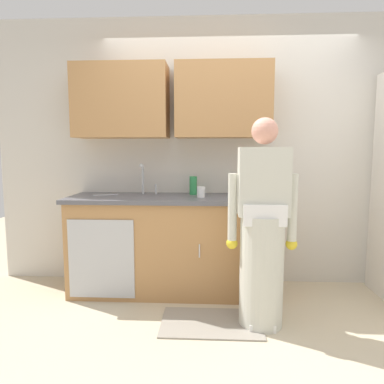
{
  "coord_description": "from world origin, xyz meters",
  "views": [
    {
      "loc": [
        -0.17,
        -2.57,
        1.37
      ],
      "look_at": [
        -0.34,
        0.55,
        1.0
      ],
      "focal_mm": 32.31,
      "sensor_mm": 36.0,
      "label": 1
    }
  ],
  "objects_px": {
    "sink": "(144,197)",
    "bottle_dish_liquid": "(193,185)",
    "person_at_sink": "(262,239)",
    "bottle_cleaner_spray": "(256,182)",
    "cup_by_sink": "(201,192)",
    "knife_on_counter": "(106,195)",
    "bottle_soap": "(245,184)",
    "sponge": "(236,193)"
  },
  "relations": [
    {
      "from": "knife_on_counter",
      "to": "sink",
      "type": "bearing_deg",
      "value": 148.5
    },
    {
      "from": "person_at_sink",
      "to": "cup_by_sink",
      "type": "bearing_deg",
      "value": 130.36
    },
    {
      "from": "sponge",
      "to": "sink",
      "type": "bearing_deg",
      "value": -170.97
    },
    {
      "from": "person_at_sink",
      "to": "bottle_cleaner_spray",
      "type": "relative_size",
      "value": 6.66
    },
    {
      "from": "bottle_dish_liquid",
      "to": "knife_on_counter",
      "type": "relative_size",
      "value": 0.76
    },
    {
      "from": "sink",
      "to": "cup_by_sink",
      "type": "xyz_separation_m",
      "value": [
        0.55,
        -0.07,
        0.06
      ]
    },
    {
      "from": "person_at_sink",
      "to": "bottle_cleaner_spray",
      "type": "height_order",
      "value": "person_at_sink"
    },
    {
      "from": "sink",
      "to": "knife_on_counter",
      "type": "xyz_separation_m",
      "value": [
        -0.39,
        0.05,
        0.02
      ]
    },
    {
      "from": "person_at_sink",
      "to": "sponge",
      "type": "relative_size",
      "value": 14.73
    },
    {
      "from": "cup_by_sink",
      "to": "sponge",
      "type": "height_order",
      "value": "cup_by_sink"
    },
    {
      "from": "cup_by_sink",
      "to": "knife_on_counter",
      "type": "bearing_deg",
      "value": 172.85
    },
    {
      "from": "person_at_sink",
      "to": "sponge",
      "type": "xyz_separation_m",
      "value": [
        -0.14,
        0.78,
        0.26
      ]
    },
    {
      "from": "sink",
      "to": "bottle_dish_liquid",
      "type": "xyz_separation_m",
      "value": [
        0.47,
        0.14,
        0.11
      ]
    },
    {
      "from": "sink",
      "to": "knife_on_counter",
      "type": "height_order",
      "value": "sink"
    },
    {
      "from": "sink",
      "to": "bottle_cleaner_spray",
      "type": "distance_m",
      "value": 1.12
    },
    {
      "from": "bottle_cleaner_spray",
      "to": "cup_by_sink",
      "type": "xyz_separation_m",
      "value": [
        -0.54,
        -0.24,
        -0.07
      ]
    },
    {
      "from": "sink",
      "to": "cup_by_sink",
      "type": "height_order",
      "value": "sink"
    },
    {
      "from": "person_at_sink",
      "to": "bottle_soap",
      "type": "relative_size",
      "value": 7.91
    },
    {
      "from": "bottle_dish_liquid",
      "to": "cup_by_sink",
      "type": "distance_m",
      "value": 0.22
    },
    {
      "from": "bottle_soap",
      "to": "sink",
      "type": "bearing_deg",
      "value": -166.84
    },
    {
      "from": "sink",
      "to": "bottle_dish_liquid",
      "type": "bearing_deg",
      "value": 16.46
    },
    {
      "from": "person_at_sink",
      "to": "bottle_soap",
      "type": "distance_m",
      "value": 0.94
    },
    {
      "from": "knife_on_counter",
      "to": "bottle_soap",
      "type": "bearing_deg",
      "value": 163.56
    },
    {
      "from": "bottle_cleaner_spray",
      "to": "cup_by_sink",
      "type": "height_order",
      "value": "bottle_cleaner_spray"
    },
    {
      "from": "bottle_soap",
      "to": "cup_by_sink",
      "type": "height_order",
      "value": "bottle_soap"
    },
    {
      "from": "person_at_sink",
      "to": "bottle_dish_liquid",
      "type": "height_order",
      "value": "person_at_sink"
    },
    {
      "from": "sponge",
      "to": "bottle_dish_liquid",
      "type": "bearing_deg",
      "value": -179.42
    },
    {
      "from": "cup_by_sink",
      "to": "sponge",
      "type": "distance_m",
      "value": 0.4
    },
    {
      "from": "bottle_dish_liquid",
      "to": "person_at_sink",
      "type": "bearing_deg",
      "value": -53.66
    },
    {
      "from": "sink",
      "to": "bottle_soap",
      "type": "xyz_separation_m",
      "value": [
        0.99,
        0.23,
        0.12
      ]
    },
    {
      "from": "bottle_cleaner_spray",
      "to": "knife_on_counter",
      "type": "height_order",
      "value": "bottle_cleaner_spray"
    },
    {
      "from": "bottle_cleaner_spray",
      "to": "cup_by_sink",
      "type": "bearing_deg",
      "value": -156.41
    },
    {
      "from": "person_at_sink",
      "to": "cup_by_sink",
      "type": "distance_m",
      "value": 0.81
    },
    {
      "from": "cup_by_sink",
      "to": "knife_on_counter",
      "type": "relative_size",
      "value": 0.41
    },
    {
      "from": "person_at_sink",
      "to": "knife_on_counter",
      "type": "distance_m",
      "value": 1.62
    },
    {
      "from": "sink",
      "to": "sponge",
      "type": "distance_m",
      "value": 0.91
    },
    {
      "from": "bottle_soap",
      "to": "cup_by_sink",
      "type": "relative_size",
      "value": 2.06
    },
    {
      "from": "person_at_sink",
      "to": "bottle_cleaner_spray",
      "type": "distance_m",
      "value": 0.9
    },
    {
      "from": "person_at_sink",
      "to": "bottle_soap",
      "type": "bearing_deg",
      "value": 93.58
    },
    {
      "from": "bottle_soap",
      "to": "knife_on_counter",
      "type": "bearing_deg",
      "value": -172.68
    },
    {
      "from": "bottle_dish_liquid",
      "to": "bottle_soap",
      "type": "bearing_deg",
      "value": 10.1
    },
    {
      "from": "bottle_cleaner_spray",
      "to": "sponge",
      "type": "distance_m",
      "value": 0.23
    }
  ]
}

